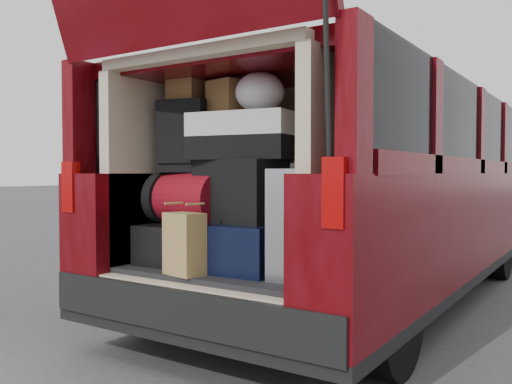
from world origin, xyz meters
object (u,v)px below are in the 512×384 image
black_hardshell (190,242)px  twotone_duffel (243,136)px  silver_roller (302,224)px  navy_hardshell (248,245)px  kraft_bag (184,244)px  backpack (185,137)px  red_duffel (190,198)px  black_soft_case (241,191)px

black_hardshell → twotone_duffel: 0.76m
black_hardshell → silver_roller: size_ratio=1.04×
navy_hardshell → silver_roller: 0.44m
kraft_bag → backpack: (-0.28, 0.33, 0.61)m
silver_roller → red_duffel: silver_roller is taller
silver_roller → red_duffel: 0.80m
black_hardshell → silver_roller: silver_roller is taller
backpack → twotone_duffel: backpack is taller
kraft_bag → silver_roller: bearing=37.3°
navy_hardshell → kraft_bag: (-0.18, -0.36, 0.04)m
red_duffel → twotone_duffel: 0.51m
silver_roller → backpack: size_ratio=1.30×
navy_hardshell → silver_roller: size_ratio=1.07×
black_hardshell → twotone_duffel: bearing=-4.3°
black_soft_case → red_duffel: bearing=-166.7°
black_hardshell → silver_roller: (0.84, -0.08, 0.17)m
red_duffel → kraft_bag: bearing=-48.8°
black_hardshell → silver_roller: 0.86m
red_duffel → silver_roller: bearing=3.4°
silver_roller → red_duffel: size_ratio=1.18×
silver_roller → backpack: 0.99m
silver_roller → twotone_duffel: 0.65m
silver_roller → black_hardshell: bearing=169.8°
red_duffel → backpack: 0.39m
kraft_bag → navy_hardshell: bearing=75.8°
navy_hardshell → black_soft_case: (-0.04, -0.02, 0.31)m
navy_hardshell → twotone_duffel: 0.63m
red_duffel → twotone_duffel: bearing=14.8°
backpack → twotone_duffel: size_ratio=0.73×
silver_roller → backpack: (-0.85, 0.06, 0.49)m
black_hardshell → navy_hardshell: (0.44, 0.00, 0.01)m
backpack → kraft_bag: bearing=-61.2°
kraft_bag → red_duffel: (-0.22, 0.30, 0.23)m
twotone_duffel → backpack: bearing=175.7°
navy_hardshell → twotone_duffel: size_ratio=1.01×
navy_hardshell → black_soft_case: size_ratio=1.22×
silver_roller → twotone_duffel: (-0.44, 0.09, 0.48)m
navy_hardshell → black_soft_case: bearing=-158.4°
kraft_bag → backpack: backpack is taller
navy_hardshell → kraft_bag: size_ratio=1.81×
silver_roller → kraft_bag: bearing=-159.1°
navy_hardshell → kraft_bag: kraft_bag is taller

